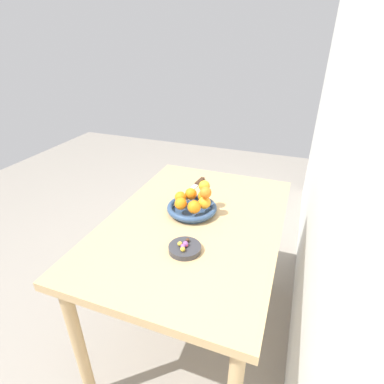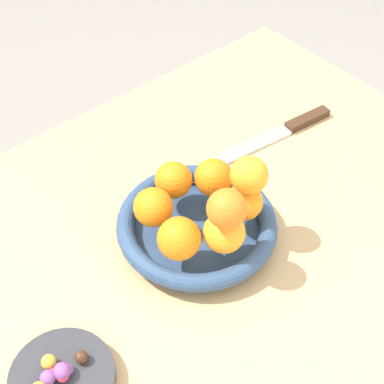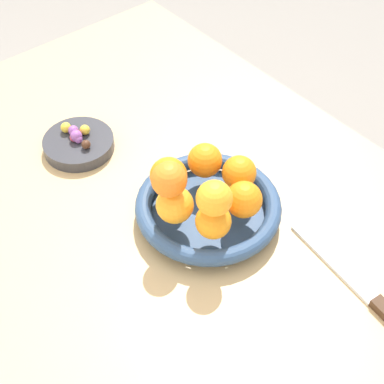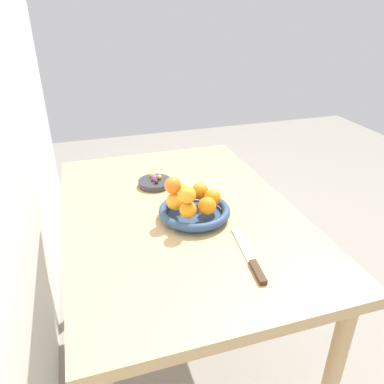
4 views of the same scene
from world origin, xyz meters
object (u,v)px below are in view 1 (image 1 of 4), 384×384
at_px(candy_dish, 185,248).
at_px(orange_6, 206,193).
at_px(orange_2, 193,207).
at_px(fruit_bowl, 192,209).
at_px(orange_1, 181,204).
at_px(orange_3, 204,203).
at_px(orange_5, 191,194).
at_px(candy_ball_1, 183,246).
at_px(candy_ball_5, 180,244).
at_px(orange_0, 181,197).
at_px(orange_4, 203,196).
at_px(candy_ball_6, 186,244).
at_px(candy_ball_0, 183,246).
at_px(dining_table, 194,236).
at_px(orange_7, 204,186).
at_px(knife, 195,186).
at_px(candy_ball_7, 186,244).
at_px(candy_ball_4, 188,240).
at_px(candy_ball_2, 186,245).

relative_size(candy_dish, orange_6, 2.40).
bearing_deg(orange_2, fruit_bowl, -155.12).
bearing_deg(orange_1, orange_3, 114.47).
xyz_separation_m(orange_5, candy_ball_1, (0.33, 0.09, -0.04)).
bearing_deg(orange_5, candy_ball_5, 13.24).
height_order(orange_2, candy_ball_1, orange_2).
bearing_deg(orange_0, orange_4, 116.76).
bearing_deg(orange_6, candy_dish, 0.77).
distance_m(orange_5, candy_ball_6, 0.33).
bearing_deg(orange_3, orange_5, -123.82).
height_order(orange_0, candy_ball_0, orange_0).
height_order(dining_table, orange_1, orange_1).
height_order(orange_7, knife, orange_7).
bearing_deg(knife, orange_2, 18.46).
height_order(dining_table, orange_2, orange_2).
relative_size(dining_table, candy_ball_6, 74.44).
bearing_deg(fruit_bowl, candy_ball_1, 13.92).
distance_m(orange_7, candy_ball_5, 0.34).
distance_m(candy_ball_5, candy_ball_7, 0.02).
relative_size(candy_ball_0, candy_ball_5, 1.02).
distance_m(candy_ball_4, candy_ball_5, 0.04).
bearing_deg(knife, orange_7, 30.51).
bearing_deg(orange_1, candy_ball_1, 24.44).
relative_size(dining_table, fruit_bowl, 4.72).
height_order(orange_1, candy_ball_1, orange_1).
distance_m(orange_1, candy_ball_2, 0.25).
bearing_deg(orange_1, knife, -172.01).
bearing_deg(candy_ball_4, candy_ball_5, -29.97).
xyz_separation_m(orange_2, orange_6, (-0.05, 0.04, 0.05)).
xyz_separation_m(orange_2, orange_5, (-0.11, -0.05, -0.00)).
xyz_separation_m(dining_table, candy_ball_5, (0.22, 0.02, 0.12)).
height_order(orange_1, candy_ball_0, orange_1).
bearing_deg(knife, candy_ball_4, 16.71).
relative_size(dining_table, orange_4, 20.42).
distance_m(orange_6, candy_ball_5, 0.28).
distance_m(candy_ball_2, candy_ball_7, 0.01).
height_order(fruit_bowl, knife, fruit_bowl).
bearing_deg(orange_5, candy_ball_6, 17.36).
relative_size(dining_table, candy_ball_5, 59.82).
xyz_separation_m(orange_2, orange_4, (-0.11, 0.01, -0.00)).
bearing_deg(candy_dish, candy_ball_2, 83.54).
bearing_deg(candy_ball_1, candy_ball_6, 161.49).
distance_m(orange_4, candy_ball_0, 0.34).
relative_size(orange_4, orange_7, 1.03).
bearing_deg(candy_ball_6, candy_ball_2, 23.35).
relative_size(dining_table, orange_3, 19.12).
relative_size(orange_0, orange_6, 1.04).
height_order(orange_7, candy_ball_7, orange_7).
relative_size(orange_7, candy_ball_2, 3.46).
xyz_separation_m(orange_1, orange_5, (-0.10, 0.01, 0.00)).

